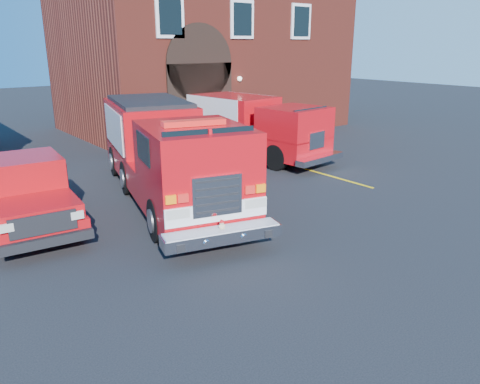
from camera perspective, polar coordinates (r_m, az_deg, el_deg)
ground at (r=13.14m, az=-3.21°, el=-4.16°), size 100.00×100.00×0.00m
parking_stripe_near at (r=18.04m, az=12.14°, el=1.58°), size 0.12×3.00×0.01m
parking_stripe_mid at (r=20.02m, az=5.62°, el=3.48°), size 0.12×3.00×0.01m
parking_stripe_far at (r=22.23m, az=0.31°, el=4.99°), size 0.12×3.00×0.01m
fire_station at (r=28.83m, az=-4.54°, el=16.35°), size 15.20×10.20×8.45m
fire_engine at (r=15.18m, az=-8.89°, el=4.84°), size 5.12×10.16×3.02m
pickup_truck at (r=14.44m, az=-24.93°, el=0.12°), size 2.72×6.20×1.97m
secondary_truck at (r=21.24m, az=0.86°, el=8.29°), size 3.35×8.28×2.62m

